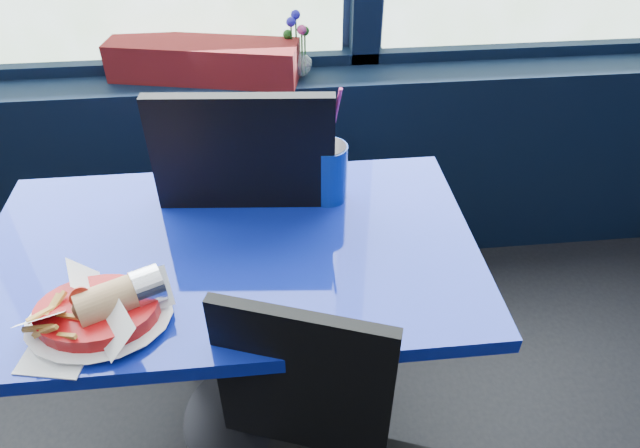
{
  "coord_description": "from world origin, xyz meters",
  "views": [
    {
      "loc": [
        0.41,
        0.95,
        1.67
      ],
      "look_at": [
        0.52,
        1.98,
        0.82
      ],
      "focal_mm": 32.0,
      "sensor_mm": 36.0,
      "label": 1
    }
  ],
  "objects_px": {
    "chair_near_back": "(247,213)",
    "planter_box": "(204,61)",
    "ketchup_bottle": "(167,162)",
    "near_table": "(237,299)",
    "food_basket": "(100,310)",
    "soda_cup": "(328,171)",
    "flower_vase": "(297,56)"
  },
  "relations": [
    {
      "from": "near_table",
      "to": "food_basket",
      "type": "bearing_deg",
      "value": -141.07
    },
    {
      "from": "near_table",
      "to": "ketchup_bottle",
      "type": "distance_m",
      "value": 0.4
    },
    {
      "from": "planter_box",
      "to": "ketchup_bottle",
      "type": "xyz_separation_m",
      "value": [
        -0.06,
        -0.62,
        -0.01
      ]
    },
    {
      "from": "chair_near_back",
      "to": "food_basket",
      "type": "xyz_separation_m",
      "value": [
        -0.29,
        -0.52,
        0.17
      ]
    },
    {
      "from": "planter_box",
      "to": "ketchup_bottle",
      "type": "height_order",
      "value": "ketchup_bottle"
    },
    {
      "from": "planter_box",
      "to": "soda_cup",
      "type": "relative_size",
      "value": 1.94
    },
    {
      "from": "chair_near_back",
      "to": "flower_vase",
      "type": "xyz_separation_m",
      "value": [
        0.19,
        0.54,
        0.26
      ]
    },
    {
      "from": "planter_box",
      "to": "ketchup_bottle",
      "type": "distance_m",
      "value": 0.63
    },
    {
      "from": "near_table",
      "to": "soda_cup",
      "type": "distance_m",
      "value": 0.41
    },
    {
      "from": "chair_near_back",
      "to": "planter_box",
      "type": "relative_size",
      "value": 1.63
    },
    {
      "from": "planter_box",
      "to": "flower_vase",
      "type": "bearing_deg",
      "value": 11.61
    },
    {
      "from": "near_table",
      "to": "soda_cup",
      "type": "relative_size",
      "value": 3.56
    },
    {
      "from": "food_basket",
      "to": "chair_near_back",
      "type": "bearing_deg",
      "value": 61.44
    },
    {
      "from": "food_basket",
      "to": "ketchup_bottle",
      "type": "relative_size",
      "value": 1.15
    },
    {
      "from": "soda_cup",
      "to": "flower_vase",
      "type": "bearing_deg",
      "value": 92.88
    },
    {
      "from": "chair_near_back",
      "to": "ketchup_bottle",
      "type": "relative_size",
      "value": 4.48
    },
    {
      "from": "planter_box",
      "to": "soda_cup",
      "type": "bearing_deg",
      "value": -49.75
    },
    {
      "from": "flower_vase",
      "to": "ketchup_bottle",
      "type": "xyz_separation_m",
      "value": [
        -0.38,
        -0.62,
        -0.01
      ]
    },
    {
      "from": "near_table",
      "to": "ketchup_bottle",
      "type": "height_order",
      "value": "ketchup_bottle"
    },
    {
      "from": "food_basket",
      "to": "soda_cup",
      "type": "distance_m",
      "value": 0.65
    },
    {
      "from": "planter_box",
      "to": "flower_vase",
      "type": "distance_m",
      "value": 0.32
    },
    {
      "from": "near_table",
      "to": "ketchup_bottle",
      "type": "xyz_separation_m",
      "value": [
        -0.16,
        0.23,
        0.29
      ]
    },
    {
      "from": "chair_near_back",
      "to": "soda_cup",
      "type": "height_order",
      "value": "soda_cup"
    },
    {
      "from": "near_table",
      "to": "chair_near_back",
      "type": "xyz_separation_m",
      "value": [
        0.03,
        0.31,
        0.04
      ]
    },
    {
      "from": "chair_near_back",
      "to": "planter_box",
      "type": "xyz_separation_m",
      "value": [
        -0.13,
        0.55,
        0.25
      ]
    },
    {
      "from": "flower_vase",
      "to": "food_basket",
      "type": "relative_size",
      "value": 0.81
    },
    {
      "from": "food_basket",
      "to": "soda_cup",
      "type": "xyz_separation_m",
      "value": [
        0.52,
        0.39,
        0.05
      ]
    },
    {
      "from": "ketchup_bottle",
      "to": "soda_cup",
      "type": "bearing_deg",
      "value": -7.05
    },
    {
      "from": "chair_near_back",
      "to": "food_basket",
      "type": "height_order",
      "value": "chair_near_back"
    },
    {
      "from": "planter_box",
      "to": "flower_vase",
      "type": "height_order",
      "value": "flower_vase"
    },
    {
      "from": "planter_box",
      "to": "soda_cup",
      "type": "height_order",
      "value": "soda_cup"
    },
    {
      "from": "soda_cup",
      "to": "planter_box",
      "type": "bearing_deg",
      "value": 117.85
    }
  ]
}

